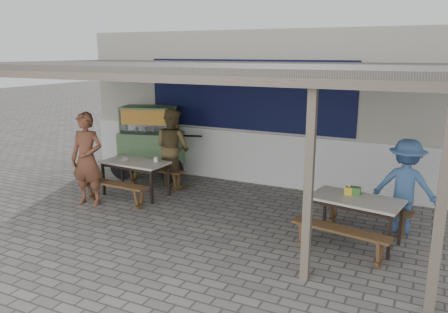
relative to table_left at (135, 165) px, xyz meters
name	(u,v)px	position (x,y,z in m)	size (l,w,h in m)	color
ground	(189,226)	(1.90, -1.00, -0.67)	(60.00, 60.00, 0.00)	slate
back_wall	(263,107)	(1.89, 2.58, 1.05)	(9.00, 1.28, 3.50)	#B7B5A5
warung_roof	(212,69)	(1.91, -0.10, 2.04)	(9.00, 4.21, 2.81)	#5C554F
table_left	(135,165)	(0.00, 0.00, 0.00)	(1.43, 0.78, 0.75)	beige
bench_left_street	(115,188)	(-0.02, -0.65, -0.33)	(1.51, 0.34, 0.45)	brown
bench_left_wall	(155,173)	(0.02, 0.65, -0.33)	(1.51, 0.34, 0.45)	brown
table_right	(356,203)	(4.64, -0.41, 0.00)	(1.49, 0.98, 0.75)	beige
bench_right_street	(340,235)	(4.53, -1.02, -0.33)	(1.51, 0.52, 0.45)	brown
bench_right_wall	(367,211)	(4.74, 0.21, -0.33)	(1.51, 0.52, 0.45)	brown
vendor_cart	(151,139)	(-0.57, 1.38, 0.27)	(2.06, 1.24, 1.74)	#6A9765
patron_street_side	(87,159)	(-0.51, -0.86, 0.27)	(0.68, 0.45, 1.88)	brown
patron_wall_side	(173,148)	(0.35, 0.94, 0.23)	(0.87, 0.68, 1.80)	brown
patron_right_table	(405,186)	(5.30, 0.44, 0.14)	(1.04, 0.60, 1.61)	#446AA1
tissue_box	(349,191)	(4.49, -0.25, 0.14)	(0.12, 0.12, 0.12)	gold
donation_box	(354,191)	(4.57, -0.24, 0.14)	(0.19, 0.13, 0.13)	#3B7232
condiment_jar	(156,159)	(0.41, 0.18, 0.13)	(0.09, 0.09, 0.10)	white
condiment_bowl	(125,159)	(-0.26, -0.02, 0.10)	(0.18, 0.18, 0.04)	white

